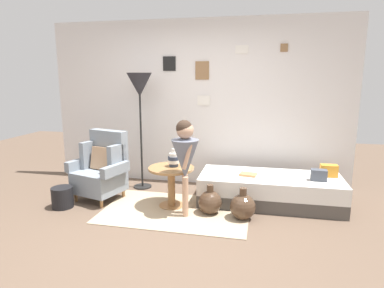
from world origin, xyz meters
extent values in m
plane|color=brown|center=(0.00, 0.00, 0.00)|extent=(12.00, 12.00, 0.00)
cube|color=silver|center=(0.00, 1.95, 1.30)|extent=(4.80, 0.10, 2.60)
cube|color=olive|center=(0.10, 1.90, 1.82)|extent=(0.21, 0.02, 0.28)
cube|color=gray|center=(0.10, 1.89, 1.82)|extent=(0.17, 0.01, 0.22)
cube|color=white|center=(0.13, 1.90, 1.36)|extent=(0.19, 0.02, 0.15)
cube|color=silver|center=(0.13, 1.89, 1.36)|extent=(0.15, 0.01, 0.12)
cube|color=black|center=(-0.42, 1.90, 1.93)|extent=(0.20, 0.02, 0.22)
cube|color=beige|center=(-0.42, 1.89, 1.93)|extent=(0.16, 0.01, 0.17)
cube|color=white|center=(0.70, 1.90, 2.12)|extent=(0.19, 0.02, 0.12)
cube|color=silver|center=(0.70, 1.89, 2.12)|extent=(0.15, 0.01, 0.09)
cube|color=olive|center=(1.31, 1.90, 2.14)|extent=(0.11, 0.02, 0.12)
cube|color=#A6A6A5|center=(1.31, 1.89, 2.14)|extent=(0.08, 0.01, 0.09)
cube|color=tan|center=(-0.01, 0.68, 0.01)|extent=(1.89, 1.21, 0.01)
cylinder|color=#9E7042|center=(-1.47, 0.71, 0.06)|extent=(0.04, 0.04, 0.12)
cylinder|color=#9E7042|center=(-1.01, 0.58, 0.06)|extent=(0.04, 0.04, 0.12)
cylinder|color=#9E7042|center=(-1.35, 1.15, 0.06)|extent=(0.04, 0.04, 0.12)
cylinder|color=#9E7042|center=(-0.89, 1.01, 0.06)|extent=(0.04, 0.04, 0.12)
cube|color=gray|center=(-1.18, 0.86, 0.27)|extent=(0.73, 0.70, 0.30)
cube|color=gray|center=(-1.12, 1.08, 0.70)|extent=(0.62, 0.30, 0.55)
cube|color=gray|center=(-1.40, 1.03, 0.61)|extent=(0.16, 0.32, 0.39)
cube|color=gray|center=(-0.91, 0.89, 0.61)|extent=(0.16, 0.32, 0.39)
cube|color=gray|center=(-1.50, 0.94, 0.49)|extent=(0.23, 0.51, 0.14)
cube|color=gray|center=(-0.87, 0.75, 0.49)|extent=(0.23, 0.51, 0.14)
cube|color=tan|center=(-1.16, 0.96, 0.58)|extent=(0.39, 0.26, 0.33)
cube|color=#4C4742|center=(1.19, 1.22, 0.09)|extent=(1.91, 0.82, 0.18)
cube|color=white|center=(1.19, 1.22, 0.29)|extent=(1.91, 0.82, 0.22)
cube|color=orange|center=(1.95, 1.35, 0.48)|extent=(0.22, 0.13, 0.16)
cube|color=#474C56|center=(1.80, 1.14, 0.47)|extent=(0.20, 0.13, 0.15)
cylinder|color=#9E7042|center=(-0.11, 0.83, 0.01)|extent=(0.33, 0.33, 0.02)
cylinder|color=#9E7042|center=(-0.11, 0.83, 0.27)|extent=(0.10, 0.10, 0.50)
cylinder|color=#9E7042|center=(-0.11, 0.83, 0.53)|extent=(0.61, 0.61, 0.03)
cylinder|color=#2D384C|center=(-0.09, 0.88, 0.57)|extent=(0.12, 0.12, 0.05)
cylinder|color=white|center=(-0.09, 0.88, 0.62)|extent=(0.15, 0.15, 0.05)
cylinder|color=#2D384C|center=(-0.09, 0.88, 0.66)|extent=(0.15, 0.15, 0.05)
cylinder|color=white|center=(-0.09, 0.88, 0.71)|extent=(0.12, 0.12, 0.05)
cylinder|color=white|center=(-0.09, 0.88, 0.76)|extent=(0.06, 0.06, 0.06)
cylinder|color=black|center=(-0.78, 1.49, 0.01)|extent=(0.28, 0.28, 0.02)
cylinder|color=black|center=(-0.78, 1.49, 0.86)|extent=(0.03, 0.03, 1.67)
cone|color=#232328|center=(-0.78, 1.49, 1.61)|extent=(0.38, 0.38, 0.35)
cylinder|color=tan|center=(0.16, 0.54, 0.26)|extent=(0.07, 0.07, 0.52)
cylinder|color=tan|center=(0.13, 0.63, 0.26)|extent=(0.07, 0.07, 0.52)
cone|color=slate|center=(0.14, 0.59, 0.73)|extent=(0.34, 0.34, 0.49)
cylinder|color=slate|center=(0.14, 0.59, 0.89)|extent=(0.17, 0.17, 0.19)
cylinder|color=tan|center=(0.20, 0.48, 0.80)|extent=(0.14, 0.09, 0.33)
cylinder|color=tan|center=(0.13, 0.71, 0.80)|extent=(0.14, 0.09, 0.33)
sphere|color=tan|center=(0.14, 0.59, 1.09)|extent=(0.21, 0.21, 0.21)
sphere|color=#38281E|center=(0.13, 0.58, 1.12)|extent=(0.20, 0.20, 0.20)
cube|color=tan|center=(0.89, 1.16, 0.42)|extent=(0.24, 0.19, 0.03)
sphere|color=#473323|center=(0.44, 0.70, 0.15)|extent=(0.30, 0.30, 0.30)
cylinder|color=#473323|center=(0.44, 0.70, 0.34)|extent=(0.08, 0.08, 0.09)
sphere|color=#473323|center=(0.86, 0.62, 0.16)|extent=(0.32, 0.32, 0.32)
cylinder|color=#473323|center=(0.86, 0.62, 0.36)|extent=(0.09, 0.09, 0.09)
cylinder|color=black|center=(-1.53, 0.48, 0.14)|extent=(0.28, 0.28, 0.28)
camera|label=1|loc=(1.07, -3.22, 1.72)|focal=30.80mm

